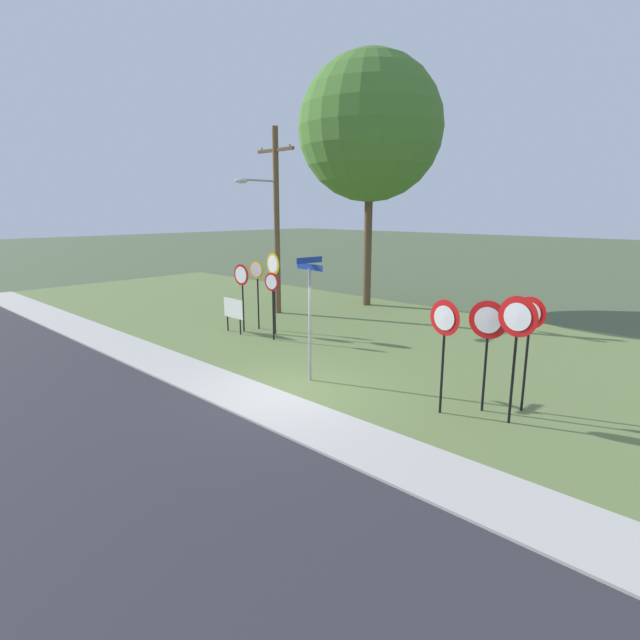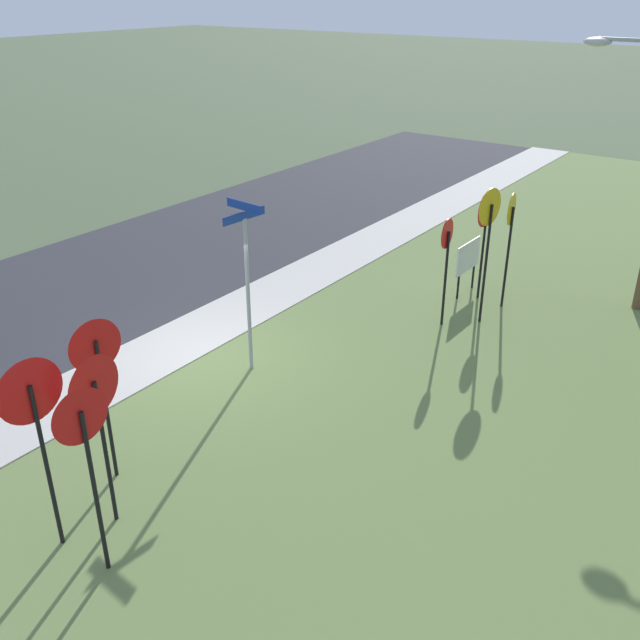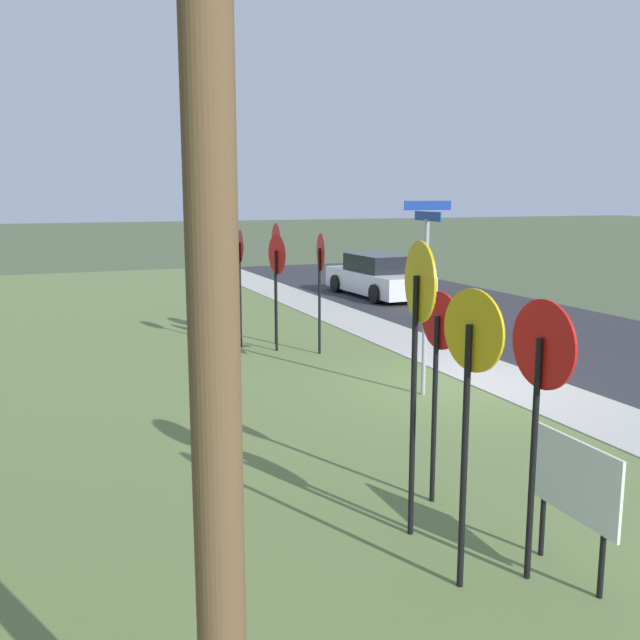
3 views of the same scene
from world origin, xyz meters
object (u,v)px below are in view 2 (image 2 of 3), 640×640
(stop_sign_near_right, at_px, (484,222))
(yield_sign_far_right, at_px, (33,409))
(stop_sign_far_center, at_px, (446,250))
(street_name_post, at_px, (247,274))
(yield_sign_far_left, at_px, (84,439))
(stop_sign_near_left, at_px, (489,226))
(yield_sign_near_right, at_px, (97,362))
(yield_sign_near_left, at_px, (96,401))
(notice_board, at_px, (468,259))
(stop_sign_far_left, at_px, (510,226))

(stop_sign_near_right, height_order, yield_sign_far_right, yield_sign_far_right)
(stop_sign_far_center, height_order, street_name_post, street_name_post)
(street_name_post, bearing_deg, yield_sign_far_right, 16.24)
(stop_sign_near_right, xyz_separation_m, stop_sign_far_center, (1.71, -0.05, -0.15))
(yield_sign_far_left, bearing_deg, stop_sign_near_left, -179.37)
(yield_sign_near_right, bearing_deg, yield_sign_near_left, 59.54)
(stop_sign_far_center, height_order, yield_sign_near_right, yield_sign_near_right)
(notice_board, bearing_deg, yield_sign_near_left, -2.23)
(stop_sign_far_center, distance_m, notice_board, 2.01)
(stop_sign_near_left, height_order, stop_sign_far_left, stop_sign_near_left)
(yield_sign_near_left, relative_size, yield_sign_far_right, 0.92)
(yield_sign_near_right, distance_m, street_name_post, 3.59)
(stop_sign_near_left, distance_m, stop_sign_far_left, 1.05)
(yield_sign_far_left, bearing_deg, stop_sign_far_left, -179.28)
(yield_sign_far_right, relative_size, notice_board, 2.16)
(yield_sign_near_left, xyz_separation_m, yield_sign_far_left, (0.63, 0.62, 0.05))
(stop_sign_near_right, bearing_deg, yield_sign_near_right, -12.36)
(yield_sign_near_left, bearing_deg, street_name_post, -171.72)
(notice_board, bearing_deg, yield_sign_far_left, 1.38)
(stop_sign_far_left, relative_size, notice_board, 2.06)
(street_name_post, bearing_deg, yield_sign_near_right, 11.98)
(stop_sign_far_left, xyz_separation_m, yield_sign_far_left, (10.18, -0.92, 0.05))
(stop_sign_near_right, distance_m, notice_board, 1.03)
(stop_sign_near_left, distance_m, notice_board, 1.98)
(yield_sign_far_left, relative_size, street_name_post, 0.80)
(stop_sign_near_left, relative_size, yield_sign_near_left, 1.16)
(stop_sign_near_right, height_order, yield_sign_near_right, yield_sign_near_right)
(stop_sign_near_right, xyz_separation_m, yield_sign_far_right, (10.35, -1.13, 0.23))
(stop_sign_far_center, height_order, yield_sign_near_left, yield_sign_near_left)
(yield_sign_near_left, bearing_deg, stop_sign_far_left, 163.66)
(yield_sign_far_right, bearing_deg, yield_sign_near_right, -153.55)
(yield_sign_near_left, distance_m, notice_board, 9.82)
(yield_sign_far_right, height_order, notice_board, yield_sign_far_right)
(stop_sign_far_center, relative_size, street_name_post, 0.72)
(stop_sign_near_left, relative_size, notice_board, 2.32)
(stop_sign_near_right, xyz_separation_m, yield_sign_far_left, (10.29, -0.29, 0.11))
(stop_sign_near_left, bearing_deg, stop_sign_near_right, -145.42)
(stop_sign_near_left, height_order, street_name_post, street_name_post)
(yield_sign_near_left, height_order, yield_sign_far_left, yield_sign_far_left)
(yield_sign_far_left, relative_size, yield_sign_far_right, 0.95)
(yield_sign_far_left, height_order, street_name_post, street_name_post)
(stop_sign_far_left, relative_size, yield_sign_near_left, 1.04)
(yield_sign_near_right, distance_m, yield_sign_far_left, 1.85)
(yield_sign_far_right, bearing_deg, stop_sign_near_left, 174.41)
(stop_sign_near_left, distance_m, stop_sign_near_right, 1.28)
(street_name_post, height_order, notice_board, street_name_post)
(yield_sign_far_right, bearing_deg, street_name_post, -164.38)
(stop_sign_far_center, bearing_deg, street_name_post, -34.14)
(yield_sign_far_left, height_order, notice_board, yield_sign_far_left)
(yield_sign_far_left, bearing_deg, yield_sign_far_right, -79.79)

